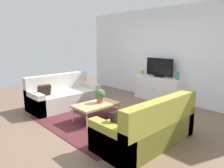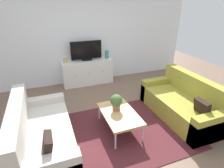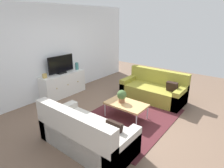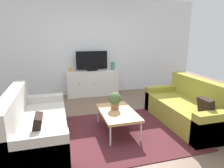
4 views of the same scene
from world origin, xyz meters
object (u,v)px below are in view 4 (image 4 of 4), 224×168
(couch_right_side, at_px, (190,109))
(tv_console, at_px, (92,83))
(flat_screen_tv, at_px, (92,61))
(mantel_clock, at_px, (70,69))
(potted_plant, at_px, (115,100))
(couch_left_side, at_px, (32,127))
(glass_vase, at_px, (113,66))
(coffee_table, at_px, (118,113))

(couch_right_side, relative_size, tv_console, 1.26)
(flat_screen_tv, bearing_deg, mantel_clock, -178.09)
(potted_plant, height_order, mantel_clock, mantel_clock)
(tv_console, bearing_deg, couch_right_side, -58.04)
(couch_left_side, height_order, potted_plant, couch_left_side)
(couch_left_side, height_order, flat_screen_tv, flat_screen_tv)
(potted_plant, distance_m, flat_screen_tv, 2.29)
(potted_plant, height_order, glass_vase, glass_vase)
(couch_right_side, relative_size, glass_vase, 8.07)
(coffee_table, height_order, tv_console, tv_console)
(couch_right_side, xyz_separation_m, glass_vase, (-0.88, 2.37, 0.54))
(potted_plant, bearing_deg, flat_screen_tv, 90.07)
(couch_left_side, height_order, coffee_table, couch_left_side)
(couch_right_side, xyz_separation_m, flat_screen_tv, (-1.48, 2.39, 0.70))
(flat_screen_tv, bearing_deg, tv_console, -90.00)
(couch_left_side, height_order, glass_vase, glass_vase)
(couch_left_side, bearing_deg, couch_right_side, 0.00)
(couch_left_side, xyz_separation_m, mantel_clock, (0.80, 2.37, 0.49))
(couch_right_side, distance_m, mantel_clock, 3.20)
(mantel_clock, bearing_deg, flat_screen_tv, 1.91)
(couch_right_side, relative_size, flat_screen_tv, 2.08)
(tv_console, bearing_deg, glass_vase, 0.00)
(couch_right_side, distance_m, tv_console, 2.80)
(potted_plant, relative_size, mantel_clock, 2.39)
(couch_right_side, height_order, potted_plant, couch_right_side)
(flat_screen_tv, bearing_deg, coffee_table, -89.59)
(couch_left_side, distance_m, couch_right_side, 2.88)
(glass_vase, bearing_deg, mantel_clock, 180.00)
(tv_console, height_order, glass_vase, glass_vase)
(couch_right_side, relative_size, mantel_clock, 13.93)
(mantel_clock, bearing_deg, glass_vase, 0.00)
(coffee_table, relative_size, glass_vase, 4.35)
(glass_vase, distance_m, mantel_clock, 1.20)
(tv_console, xyz_separation_m, glass_vase, (0.60, 0.00, 0.47))
(coffee_table, bearing_deg, glass_vase, 76.03)
(couch_right_side, distance_m, potted_plant, 1.51)
(couch_right_side, bearing_deg, coffee_table, 178.97)
(coffee_table, bearing_deg, flat_screen_tv, 90.41)
(couch_right_side, height_order, tv_console, couch_right_side)
(tv_console, height_order, flat_screen_tv, flat_screen_tv)
(tv_console, distance_m, mantel_clock, 0.73)
(tv_console, relative_size, mantel_clock, 11.09)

